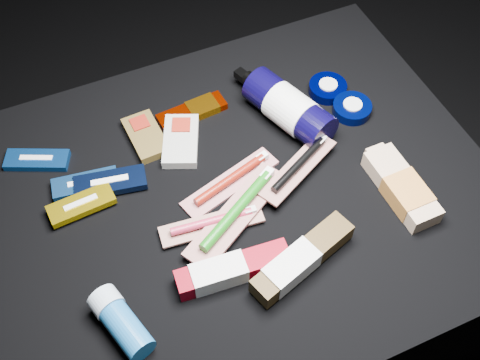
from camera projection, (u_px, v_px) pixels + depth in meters
name	position (u px, v px, depth m)	size (l,w,h in m)	color
ground	(236.00, 285.00, 1.46)	(3.00, 3.00, 0.00)	black
cloth_table	(236.00, 245.00, 1.30)	(0.98, 0.78, 0.40)	black
luna_bar_0	(37.00, 160.00, 1.17)	(0.13, 0.09, 0.02)	#104592
luna_bar_1	(85.00, 184.00, 1.14)	(0.13, 0.06, 0.02)	#1B4E8D
luna_bar_2	(110.00, 183.00, 1.13)	(0.14, 0.07, 0.02)	black
luna_bar_3	(81.00, 205.00, 1.10)	(0.12, 0.05, 0.02)	#C09F0C
clif_bar_0	(145.00, 135.00, 1.21)	(0.07, 0.12, 0.02)	#4D3C19
clif_bar_1	(181.00, 139.00, 1.20)	(0.11, 0.14, 0.02)	#A4A59E
power_bar	(195.00, 110.00, 1.24)	(0.15, 0.06, 0.02)	#6B1200
lotion_bottle	(289.00, 108.00, 1.21)	(0.14, 0.25, 0.08)	black
cream_tin_upper	(328.00, 88.00, 1.28)	(0.08, 0.08, 0.02)	black
cream_tin_lower	(352.00, 108.00, 1.24)	(0.08, 0.08, 0.02)	black
bodywash_bottle	(402.00, 188.00, 1.12)	(0.07, 0.19, 0.04)	tan
deodorant_stick	(121.00, 322.00, 0.96)	(0.08, 0.13, 0.05)	#17568F
toothbrush_pack_0	(231.00, 180.00, 1.14)	(0.21, 0.11, 0.02)	#B0ABA5
toothbrush_pack_1	(213.00, 223.00, 1.08)	(0.19, 0.06, 0.02)	#B2ABA6
toothbrush_pack_2	(238.00, 211.00, 1.08)	(0.24, 0.17, 0.03)	#B5AFA9
toothbrush_pack_3	(299.00, 165.00, 1.14)	(0.19, 0.13, 0.02)	#A7A19D
toothpaste_carton_red	(228.00, 271.00, 1.02)	(0.20, 0.06, 0.04)	#76000D
toothpaste_carton_green	(299.00, 262.00, 1.02)	(0.21, 0.11, 0.04)	#39290F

